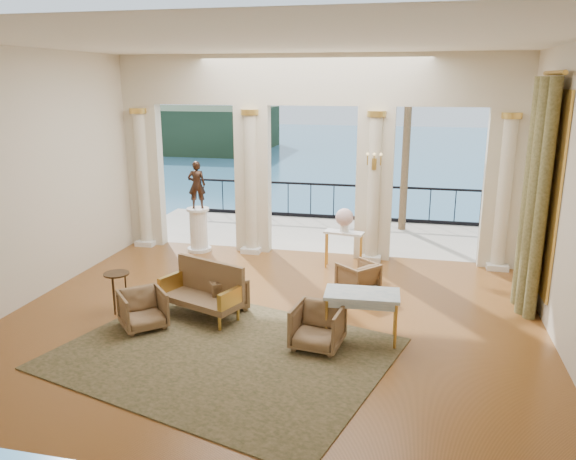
% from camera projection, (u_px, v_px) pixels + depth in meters
% --- Properties ---
extents(floor, '(9.00, 9.00, 0.00)m').
position_uv_depth(floor, '(270.00, 319.00, 9.54)').
color(floor, '#4D2E0D').
rests_on(floor, ground).
extents(room_walls, '(9.00, 9.00, 9.00)m').
position_uv_depth(room_walls, '(248.00, 160.00, 7.74)').
color(room_walls, beige).
rests_on(room_walls, ground).
extents(arcade, '(9.00, 0.56, 4.50)m').
position_uv_depth(arcade, '(312.00, 143.00, 12.47)').
color(arcade, beige).
rests_on(arcade, ground).
extents(terrace, '(10.00, 3.60, 0.10)m').
position_uv_depth(terrace, '(325.00, 234.00, 15.01)').
color(terrace, '#ACA08F').
rests_on(terrace, ground).
extents(balustrade, '(9.00, 0.06, 1.03)m').
position_uv_depth(balustrade, '(334.00, 205.00, 16.40)').
color(balustrade, black).
rests_on(balustrade, terrace).
extents(palm_tree, '(2.00, 2.00, 4.50)m').
position_uv_depth(palm_tree, '(410.00, 74.00, 14.27)').
color(palm_tree, '#4C3823').
rests_on(palm_tree, terrace).
extents(headland, '(22.00, 18.00, 6.00)m').
position_uv_depth(headland, '(193.00, 129.00, 82.66)').
color(headland, black).
rests_on(headland, sea).
extents(sea, '(160.00, 160.00, 0.00)m').
position_uv_depth(sea, '(395.00, 165.00, 67.61)').
color(sea, teal).
rests_on(sea, ground).
extents(curtain, '(0.33, 1.40, 4.09)m').
position_uv_depth(curtain, '(536.00, 197.00, 9.51)').
color(curtain, '#484423').
rests_on(curtain, ground).
extents(window_frame, '(0.04, 1.60, 3.40)m').
position_uv_depth(window_frame, '(548.00, 193.00, 9.45)').
color(window_frame, gold).
rests_on(window_frame, room_walls).
extents(wall_sconce, '(0.30, 0.11, 0.33)m').
position_uv_depth(wall_sconce, '(374.00, 163.00, 11.97)').
color(wall_sconce, gold).
rests_on(wall_sconce, arcade).
extents(rug, '(5.43, 4.72, 0.02)m').
position_uv_depth(rug, '(224.00, 353.00, 8.34)').
color(rug, '#2C3017').
rests_on(rug, ground).
extents(armchair_a, '(0.94, 0.93, 0.70)m').
position_uv_depth(armchair_a, '(143.00, 308.00, 9.13)').
color(armchair_a, '#41311D').
rests_on(armchair_a, ground).
extents(armchair_b, '(0.81, 0.77, 0.74)m').
position_uv_depth(armchair_b, '(318.00, 325.00, 8.45)').
color(armchair_b, '#41311D').
rests_on(armchair_b, ground).
extents(armchair_c, '(0.87, 0.88, 0.66)m').
position_uv_depth(armchair_c, '(358.00, 276.00, 10.68)').
color(armchair_c, '#41311D').
rests_on(armchair_c, ground).
extents(armchair_d, '(0.89, 0.90, 0.68)m').
position_uv_depth(armchair_d, '(227.00, 290.00, 9.92)').
color(armchair_d, '#41311D').
rests_on(armchair_d, ground).
extents(settee, '(1.57, 1.09, 0.96)m').
position_uv_depth(settee, '(204.00, 290.00, 9.58)').
color(settee, '#41311D').
rests_on(settee, ground).
extents(game_table, '(1.17, 0.69, 0.78)m').
position_uv_depth(game_table, '(362.00, 297.00, 8.64)').
color(game_table, '#99B3C5').
rests_on(game_table, ground).
extents(pedestal, '(0.57, 0.57, 1.04)m').
position_uv_depth(pedestal, '(199.00, 230.00, 13.27)').
color(pedestal, silver).
rests_on(pedestal, ground).
extents(statue, '(0.46, 0.37, 1.11)m').
position_uv_depth(statue, '(197.00, 185.00, 12.99)').
color(statue, black).
rests_on(statue, pedestal).
extents(console_table, '(0.88, 0.47, 0.80)m').
position_uv_depth(console_table, '(344.00, 238.00, 12.06)').
color(console_table, silver).
rests_on(console_table, ground).
extents(urn, '(0.38, 0.38, 0.51)m').
position_uv_depth(urn, '(344.00, 218.00, 11.95)').
color(urn, white).
rests_on(urn, console_table).
extents(side_table, '(0.44, 0.44, 0.71)m').
position_uv_depth(side_table, '(117.00, 278.00, 9.72)').
color(side_table, black).
rests_on(side_table, ground).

